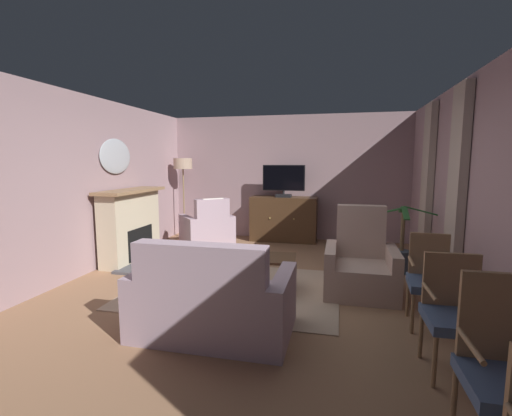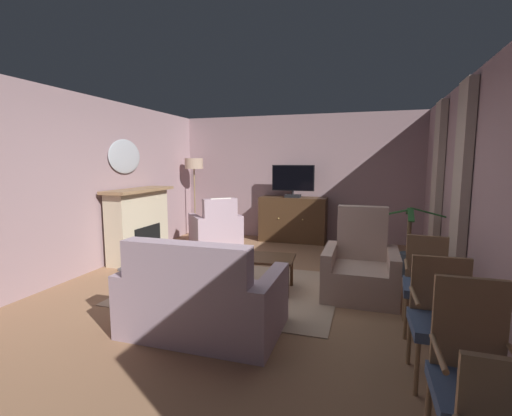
# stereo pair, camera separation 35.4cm
# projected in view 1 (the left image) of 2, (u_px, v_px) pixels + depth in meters

# --- Properties ---
(ground_plane) EXTENTS (5.72, 7.59, 0.04)m
(ground_plane) POSITION_uv_depth(u_px,v_px,m) (246.00, 295.00, 4.60)
(ground_plane) COLOR #936B4C
(wall_back) EXTENTS (5.72, 0.10, 2.68)m
(wall_back) POSITION_uv_depth(u_px,v_px,m) (287.00, 178.00, 7.84)
(wall_back) COLOR gray
(wall_back) RESTS_ON ground_plane
(wall_left) EXTENTS (0.10, 7.59, 2.68)m
(wall_left) POSITION_uv_depth(u_px,v_px,m) (66.00, 187.00, 5.01)
(wall_left) COLOR gray
(wall_left) RESTS_ON ground_plane
(wall_right_with_window) EXTENTS (0.10, 7.59, 2.68)m
(wall_right_with_window) POSITION_uv_depth(u_px,v_px,m) (481.00, 194.00, 3.83)
(wall_right_with_window) COLOR #A6858B
(wall_right_with_window) RESTS_ON ground_plane
(curtain_panel_near) EXTENTS (0.10, 0.44, 2.25)m
(curtain_panel_near) POSITION_uv_depth(u_px,v_px,m) (457.00, 180.00, 4.27)
(curtain_panel_near) COLOR #B2A393
(curtain_panel_far) EXTENTS (0.10, 0.44, 2.25)m
(curtain_panel_far) POSITION_uv_depth(u_px,v_px,m) (428.00, 175.00, 5.72)
(curtain_panel_far) COLOR #B2A393
(rug_central) EXTENTS (2.70, 2.08, 0.01)m
(rug_central) POSITION_uv_depth(u_px,v_px,m) (235.00, 288.00, 4.77)
(rug_central) COLOR tan
(rug_central) RESTS_ON ground_plane
(fireplace) EXTENTS (0.82, 1.52, 1.23)m
(fireplace) POSITION_uv_depth(u_px,v_px,m) (132.00, 227.00, 6.07)
(fireplace) COLOR #4C4C51
(fireplace) RESTS_ON ground_plane
(wall_mirror_oval) EXTENTS (0.06, 0.84, 0.58)m
(wall_mirror_oval) POSITION_uv_depth(u_px,v_px,m) (116.00, 156.00, 5.97)
(wall_mirror_oval) COLOR #B2B7BF
(tv_cabinet) EXTENTS (1.39, 0.52, 0.94)m
(tv_cabinet) POSITION_uv_depth(u_px,v_px,m) (284.00, 220.00, 7.62)
(tv_cabinet) COLOR black
(tv_cabinet) RESTS_ON ground_plane
(television) EXTENTS (0.88, 0.20, 0.67)m
(television) POSITION_uv_depth(u_px,v_px,m) (284.00, 180.00, 7.46)
(television) COLOR black
(television) RESTS_ON tv_cabinet
(coffee_table) EXTENTS (1.13, 0.65, 0.45)m
(coffee_table) POSITION_uv_depth(u_px,v_px,m) (254.00, 260.00, 4.70)
(coffee_table) COLOR #4C331E
(coffee_table) RESTS_ON ground_plane
(tv_remote) EXTENTS (0.12, 0.17, 0.02)m
(tv_remote) POSITION_uv_depth(u_px,v_px,m) (235.00, 255.00, 4.69)
(tv_remote) COLOR black
(tv_remote) RESTS_ON coffee_table
(folded_newspaper) EXTENTS (0.35, 0.29, 0.01)m
(folded_newspaper) POSITION_uv_depth(u_px,v_px,m) (241.00, 254.00, 4.79)
(folded_newspaper) COLOR silver
(folded_newspaper) RESTS_ON coffee_table
(sofa_floral) EXTENTS (1.51, 0.94, 0.98)m
(sofa_floral) POSITION_uv_depth(u_px,v_px,m) (212.00, 303.00, 3.49)
(sofa_floral) COLOR #AD93A3
(sofa_floral) RESTS_ON ground_plane
(armchair_beside_cabinet) EXTENTS (1.24, 1.23, 0.99)m
(armchair_beside_cabinet) POSITION_uv_depth(u_px,v_px,m) (208.00, 230.00, 7.19)
(armchair_beside_cabinet) COLOR #AD93A3
(armchair_beside_cabinet) RESTS_ON ground_plane
(armchair_angled_to_table) EXTENTS (0.89, 0.86, 1.11)m
(armchair_angled_to_table) POSITION_uv_depth(u_px,v_px,m) (361.00, 267.00, 4.61)
(armchair_angled_to_table) COLOR #BC9E8E
(armchair_angled_to_table) RESTS_ON ground_plane
(side_chair_nearest_door) EXTENTS (0.43, 0.49, 1.03)m
(side_chair_nearest_door) POSITION_uv_depth(u_px,v_px,m) (502.00, 366.00, 2.05)
(side_chair_nearest_door) COLOR #42567A
(side_chair_nearest_door) RESTS_ON ground_plane
(side_chair_far_end) EXTENTS (0.49, 0.49, 0.94)m
(side_chair_far_end) POSITION_uv_depth(u_px,v_px,m) (456.00, 310.00, 2.85)
(side_chair_far_end) COLOR #42567A
(side_chair_far_end) RESTS_ON ground_plane
(side_chair_tucked_against_wall) EXTENTS (0.46, 0.51, 0.94)m
(side_chair_tucked_against_wall) POSITION_uv_depth(u_px,v_px,m) (430.00, 277.00, 3.68)
(side_chair_tucked_against_wall) COLOR #42567A
(side_chair_tucked_against_wall) RESTS_ON ground_plane
(potted_plant_leafy_by_curtain) EXTENTS (0.83, 0.78, 1.03)m
(potted_plant_leafy_by_curtain) POSITION_uv_depth(u_px,v_px,m) (402.00, 255.00, 5.44)
(potted_plant_leafy_by_curtain) COLOR #3D4C5B
(potted_plant_leafy_by_curtain) RESTS_ON ground_plane
(cat) EXTENTS (0.45, 0.59, 0.21)m
(cat) POSITION_uv_depth(u_px,v_px,m) (207.00, 253.00, 6.23)
(cat) COLOR gray
(cat) RESTS_ON ground_plane
(floor_lamp) EXTENTS (0.40, 0.40, 1.76)m
(floor_lamp) POSITION_uv_depth(u_px,v_px,m) (183.00, 169.00, 7.79)
(floor_lamp) COLOR #4C4233
(floor_lamp) RESTS_ON ground_plane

